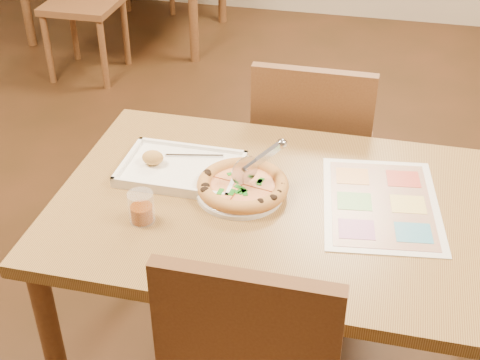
% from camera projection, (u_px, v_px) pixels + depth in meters
% --- Properties ---
extents(dining_table, '(1.30, 0.85, 0.72)m').
position_uv_depth(dining_table, '(284.00, 227.00, 1.93)').
color(dining_table, olive).
rests_on(dining_table, ground).
extents(chair_far, '(0.42, 0.42, 0.47)m').
position_uv_depth(chair_far, '(312.00, 143.00, 2.45)').
color(chair_far, brown).
rests_on(chair_far, ground).
extents(plate, '(0.29, 0.29, 0.01)m').
position_uv_depth(plate, '(240.00, 193.00, 1.91)').
color(plate, white).
rests_on(plate, dining_table).
extents(pizza, '(0.26, 0.26, 0.04)m').
position_uv_depth(pizza, '(243.00, 185.00, 1.91)').
color(pizza, gold).
rests_on(pizza, plate).
extents(pizza_cutter, '(0.13, 0.13, 0.10)m').
position_uv_depth(pizza_cutter, '(257.00, 162.00, 1.89)').
color(pizza_cutter, silver).
rests_on(pizza_cutter, pizza).
extents(appetizer_tray, '(0.36, 0.25, 0.06)m').
position_uv_depth(appetizer_tray, '(179.00, 169.00, 2.00)').
color(appetizer_tray, white).
rests_on(appetizer_tray, dining_table).
extents(glass_tumbler, '(0.07, 0.07, 0.09)m').
position_uv_depth(glass_tumbler, '(141.00, 209.00, 1.79)').
color(glass_tumbler, '#783209').
rests_on(glass_tumbler, dining_table).
extents(menu, '(0.38, 0.49, 0.00)m').
position_uv_depth(menu, '(381.00, 203.00, 1.87)').
color(menu, silver).
rests_on(menu, dining_table).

